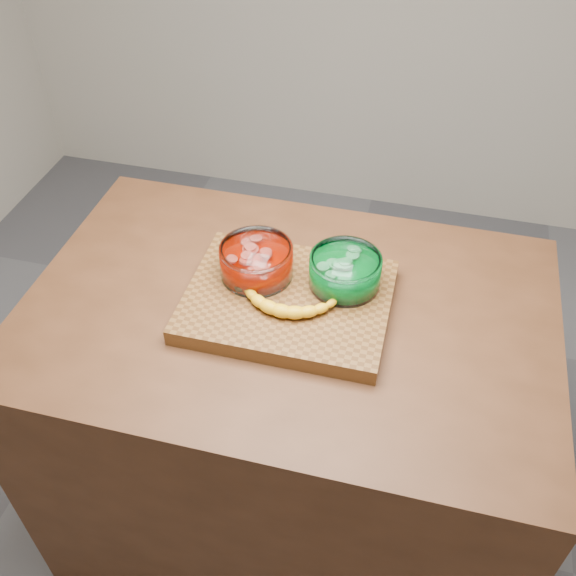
# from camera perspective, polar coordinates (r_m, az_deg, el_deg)

# --- Properties ---
(ground) EXTENTS (3.50, 3.50, 0.00)m
(ground) POSITION_cam_1_polar(r_m,az_deg,el_deg) (2.18, 0.00, -18.81)
(ground) COLOR #57575C
(ground) RESTS_ON ground
(counter) EXTENTS (1.20, 0.80, 0.90)m
(counter) POSITION_cam_1_polar(r_m,az_deg,el_deg) (1.79, 0.00, -12.00)
(counter) COLOR #4D2B17
(counter) RESTS_ON ground
(cutting_board) EXTENTS (0.45, 0.35, 0.04)m
(cutting_board) POSITION_cam_1_polar(r_m,az_deg,el_deg) (1.43, 0.00, -1.17)
(cutting_board) COLOR brown
(cutting_board) RESTS_ON counter
(bowl_red) EXTENTS (0.17, 0.17, 0.08)m
(bowl_red) POSITION_cam_1_polar(r_m,az_deg,el_deg) (1.45, -2.82, 2.36)
(bowl_red) COLOR white
(bowl_red) RESTS_ON cutting_board
(bowl_green) EXTENTS (0.16, 0.16, 0.07)m
(bowl_green) POSITION_cam_1_polar(r_m,az_deg,el_deg) (1.43, 5.09, 1.47)
(bowl_green) COLOR white
(bowl_green) RESTS_ON cutting_board
(banana) EXTENTS (0.25, 0.11, 0.03)m
(banana) POSITION_cam_1_polar(r_m,az_deg,el_deg) (1.38, -0.20, -1.25)
(banana) COLOR yellow
(banana) RESTS_ON cutting_board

